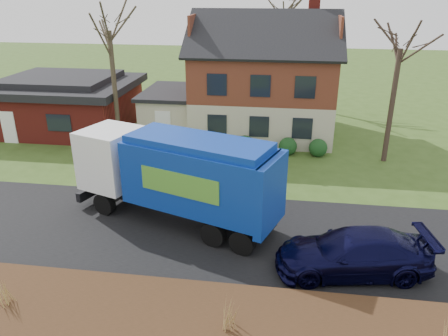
# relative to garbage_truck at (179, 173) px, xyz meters

# --- Properties ---
(ground) EXTENTS (120.00, 120.00, 0.00)m
(ground) POSITION_rel_garbage_truck_xyz_m (0.71, -0.80, -2.26)
(ground) COLOR #344D19
(ground) RESTS_ON ground
(road) EXTENTS (80.00, 7.00, 0.02)m
(road) POSITION_rel_garbage_truck_xyz_m (0.71, -0.80, -2.25)
(road) COLOR black
(road) RESTS_ON ground
(mulch_verge) EXTENTS (80.00, 3.50, 0.30)m
(mulch_verge) POSITION_rel_garbage_truck_xyz_m (0.71, -6.10, -2.11)
(mulch_verge) COLOR #302010
(mulch_verge) RESTS_ON ground
(main_house) EXTENTS (12.95, 8.95, 9.26)m
(main_house) POSITION_rel_garbage_truck_xyz_m (2.20, 13.11, 1.77)
(main_house) COLOR beige
(main_house) RESTS_ON ground
(ranch_house) EXTENTS (9.80, 8.20, 3.70)m
(ranch_house) POSITION_rel_garbage_truck_xyz_m (-11.29, 12.20, -0.45)
(ranch_house) COLOR maroon
(ranch_house) RESTS_ON ground
(garbage_truck) EXTENTS (9.45, 5.38, 3.93)m
(garbage_truck) POSITION_rel_garbage_truck_xyz_m (0.00, 0.00, 0.00)
(garbage_truck) COLOR black
(garbage_truck) RESTS_ON ground
(silver_sedan) EXTENTS (4.57, 2.92, 1.42)m
(silver_sedan) POSITION_rel_garbage_truck_xyz_m (-3.39, 3.44, -1.55)
(silver_sedan) COLOR #9A9BA1
(silver_sedan) RESTS_ON ground
(navy_wagon) EXTENTS (5.68, 2.99, 1.57)m
(navy_wagon) POSITION_rel_garbage_truck_xyz_m (6.86, -2.68, -1.48)
(navy_wagon) COLOR black
(navy_wagon) RESTS_ON ground
(tree_front_west) EXTENTS (3.29, 3.29, 9.79)m
(tree_front_west) POSITION_rel_garbage_truck_xyz_m (-6.19, 9.12, 5.80)
(tree_front_west) COLOR #413727
(tree_front_west) RESTS_ON ground
(tree_front_east) EXTENTS (3.28, 3.28, 9.12)m
(tree_front_east) POSITION_rel_garbage_truck_xyz_m (10.10, 8.64, 5.15)
(tree_front_east) COLOR #382A22
(tree_front_east) RESTS_ON ground
(grass_clump_west) EXTENTS (0.36, 0.30, 0.95)m
(grass_clump_west) POSITION_rel_garbage_truck_xyz_m (-4.03, -6.28, -1.49)
(grass_clump_west) COLOR #AB8D4B
(grass_clump_west) RESTS_ON mulch_verge
(grass_clump_mid) EXTENTS (0.37, 0.31, 1.04)m
(grass_clump_mid) POSITION_rel_garbage_truck_xyz_m (3.00, -6.41, -1.44)
(grass_clump_mid) COLOR #9D7A45
(grass_clump_mid) RESTS_ON mulch_verge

